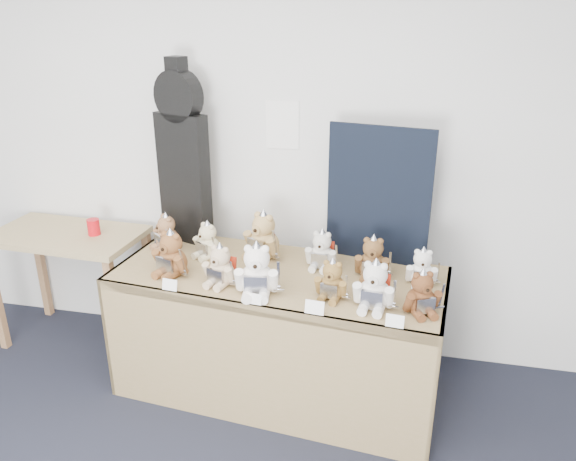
% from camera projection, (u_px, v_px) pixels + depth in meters
% --- Properties ---
extents(room_shell, '(6.00, 6.00, 6.00)m').
position_uv_depth(room_shell, '(282.00, 125.00, 3.49)').
color(room_shell, silver).
rests_on(room_shell, floor).
extents(display_table, '(1.98, 0.98, 0.80)m').
position_uv_depth(display_table, '(274.00, 305.00, 3.25)').
color(display_table, olive).
rests_on(display_table, floor).
extents(side_table, '(1.02, 0.61, 0.83)m').
position_uv_depth(side_table, '(69.00, 250.00, 3.80)').
color(side_table, '#A08356').
rests_on(side_table, floor).
extents(guitar_case, '(0.37, 0.22, 1.17)m').
position_uv_depth(guitar_case, '(183.00, 155.00, 3.51)').
color(guitar_case, black).
rests_on(guitar_case, display_table).
extents(navy_board, '(0.61, 0.13, 0.82)m').
position_uv_depth(navy_board, '(378.00, 196.00, 3.28)').
color(navy_board, black).
rests_on(navy_board, display_table).
extents(red_cup, '(0.08, 0.08, 0.11)m').
position_uv_depth(red_cup, '(94.00, 227.00, 3.70)').
color(red_cup, red).
rests_on(red_cup, side_table).
extents(teddy_front_far_left, '(0.24, 0.23, 0.30)m').
position_uv_depth(teddy_front_far_left, '(171.00, 255.00, 3.20)').
color(teddy_front_far_left, brown).
rests_on(teddy_front_far_left, display_table).
extents(teddy_front_left, '(0.21, 0.20, 0.26)m').
position_uv_depth(teddy_front_left, '(220.00, 267.00, 3.09)').
color(teddy_front_left, '#C9AE8D').
rests_on(teddy_front_left, display_table).
extents(teddy_front_centre, '(0.27, 0.23, 0.32)m').
position_uv_depth(teddy_front_centre, '(257.00, 272.00, 2.98)').
color(teddy_front_centre, white).
rests_on(teddy_front_centre, display_table).
extents(teddy_front_right, '(0.20, 0.17, 0.24)m').
position_uv_depth(teddy_front_right, '(332.00, 281.00, 2.95)').
color(teddy_front_right, brown).
rests_on(teddy_front_right, display_table).
extents(teddy_front_far_right, '(0.24, 0.21, 0.29)m').
position_uv_depth(teddy_front_far_right, '(374.00, 287.00, 2.84)').
color(teddy_front_far_right, silver).
rests_on(teddy_front_far_right, display_table).
extents(teddy_front_end, '(0.21, 0.20, 0.26)m').
position_uv_depth(teddy_front_end, '(422.00, 295.00, 2.80)').
color(teddy_front_end, brown).
rests_on(teddy_front_end, display_table).
extents(teddy_back_left, '(0.20, 0.20, 0.25)m').
position_uv_depth(teddy_back_left, '(207.00, 242.00, 3.43)').
color(teddy_back_left, beige).
rests_on(teddy_back_left, display_table).
extents(teddy_back_centre_left, '(0.26, 0.26, 0.33)m').
position_uv_depth(teddy_back_centre_left, '(263.00, 237.00, 3.41)').
color(teddy_back_centre_left, tan).
rests_on(teddy_back_centre_left, display_table).
extents(teddy_back_centre_right, '(0.21, 0.18, 0.26)m').
position_uv_depth(teddy_back_centre_right, '(322.00, 251.00, 3.29)').
color(teddy_back_centre_right, beige).
rests_on(teddy_back_centre_right, display_table).
extents(teddy_back_right, '(0.22, 0.18, 0.27)m').
position_uv_depth(teddy_back_right, '(372.00, 259.00, 3.18)').
color(teddy_back_right, brown).
rests_on(teddy_back_right, display_table).
extents(teddy_back_end, '(0.19, 0.15, 0.24)m').
position_uv_depth(teddy_back_end, '(422.00, 269.00, 3.09)').
color(teddy_back_end, white).
rests_on(teddy_back_end, display_table).
extents(teddy_back_far_left, '(0.21, 0.22, 0.26)m').
position_uv_depth(teddy_back_far_left, '(166.00, 234.00, 3.54)').
color(teddy_back_far_left, '#936744').
rests_on(teddy_back_far_left, display_table).
extents(entry_card_a, '(0.09, 0.03, 0.06)m').
position_uv_depth(entry_card_a, '(170.00, 285.00, 3.05)').
color(entry_card_a, white).
rests_on(entry_card_a, display_table).
extents(entry_card_b, '(0.08, 0.03, 0.06)m').
position_uv_depth(entry_card_b, '(254.00, 299.00, 2.91)').
color(entry_card_b, white).
rests_on(entry_card_b, display_table).
extents(entry_card_c, '(0.10, 0.03, 0.07)m').
position_uv_depth(entry_card_c, '(315.00, 307.00, 2.81)').
color(entry_card_c, white).
rests_on(entry_card_c, display_table).
extents(entry_card_d, '(0.09, 0.03, 0.06)m').
position_uv_depth(entry_card_d, '(395.00, 321.00, 2.70)').
color(entry_card_d, white).
rests_on(entry_card_d, display_table).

